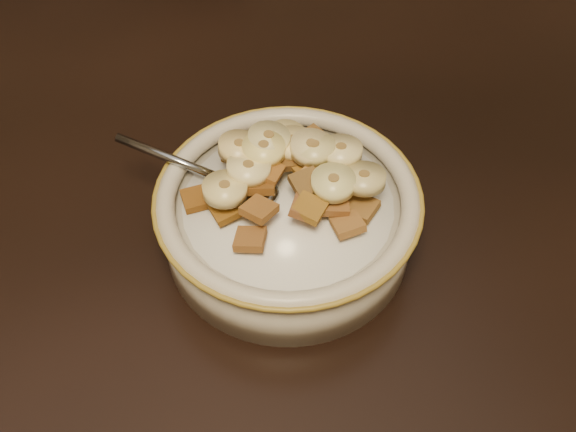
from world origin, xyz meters
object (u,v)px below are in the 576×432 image
object	(u,v)px
spoon	(250,189)
table	(106,233)
chair	(143,81)
cereal_bowl	(288,223)

from	to	relation	value
spoon	table	bearing A→B (deg)	-77.33
chair	spoon	world-z (taller)	chair
cereal_bowl	table	bearing A→B (deg)	152.73
table	spoon	distance (m)	0.14
chair	spoon	bearing A→B (deg)	-87.72
cereal_bowl	spoon	xyz separation A→B (m)	(-0.02, 0.02, 0.03)
table	spoon	size ratio (longest dim) A/B	31.75
cereal_bowl	spoon	size ratio (longest dim) A/B	4.17
chair	cereal_bowl	world-z (taller)	chair
chair	cereal_bowl	distance (m)	0.62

